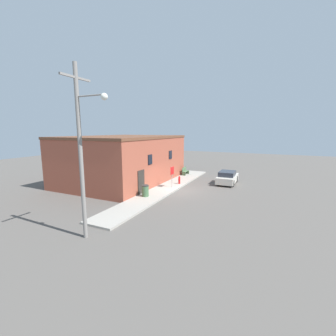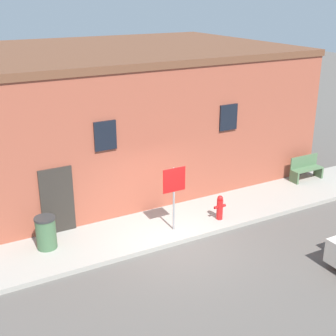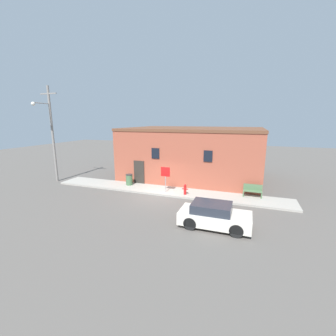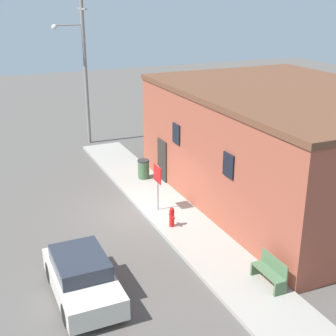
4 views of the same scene
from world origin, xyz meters
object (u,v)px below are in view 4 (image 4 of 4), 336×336
(bench, at_px, (270,272))
(parked_car, at_px, (82,277))
(utility_pole, at_px, (83,66))
(trash_bin, at_px, (144,169))
(fire_hydrant, at_px, (172,217))
(stop_sign, at_px, (157,179))

(bench, bearing_deg, parked_car, -110.12)
(bench, distance_m, utility_pole, 18.15)
(trash_bin, relative_size, parked_car, 0.25)
(bench, distance_m, trash_bin, 10.21)
(fire_hydrant, relative_size, utility_pole, 0.09)
(bench, xyz_separation_m, parked_car, (-2.03, -5.55, 0.08))
(fire_hydrant, height_order, parked_car, parked_car)
(stop_sign, distance_m, trash_bin, 3.90)
(fire_hydrant, relative_size, trash_bin, 0.86)
(stop_sign, xyz_separation_m, trash_bin, (-3.70, 0.80, -0.94))
(fire_hydrant, distance_m, stop_sign, 1.92)
(stop_sign, height_order, utility_pole, utility_pole)
(trash_bin, xyz_separation_m, parked_car, (8.17, -5.23, 0.04))
(parked_car, bearing_deg, utility_pole, 164.48)
(parked_car, bearing_deg, fire_hydrant, 123.08)
(fire_hydrant, bearing_deg, utility_pole, -179.91)
(bench, xyz_separation_m, trash_bin, (-10.20, -0.32, 0.04))
(stop_sign, bearing_deg, parked_car, -44.77)
(trash_bin, height_order, utility_pole, utility_pole)
(stop_sign, xyz_separation_m, bench, (6.50, 1.12, -0.98))
(parked_car, bearing_deg, stop_sign, 135.23)
(fire_hydrant, xyz_separation_m, bench, (4.87, 1.21, 0.03))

